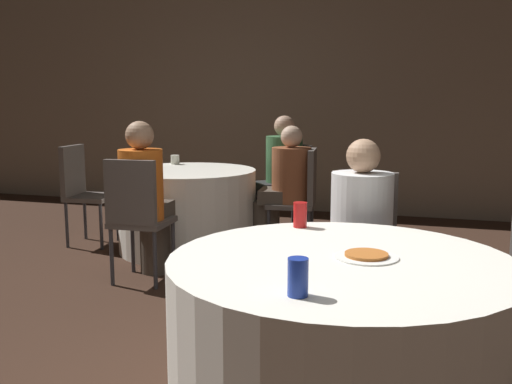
{
  "coord_description": "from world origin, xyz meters",
  "views": [
    {
      "loc": [
        0.51,
        -2.23,
        1.33
      ],
      "look_at": [
        -0.41,
        0.78,
        0.83
      ],
      "focal_mm": 40.0,
      "sensor_mm": 36.0,
      "label": 1
    }
  ],
  "objects": [
    {
      "name": "wall_back",
      "position": [
        0.0,
        4.57,
        1.4
      ],
      "size": [
        16.0,
        0.06,
        2.8
      ],
      "color": "gray",
      "rests_on": "ground_plane"
    },
    {
      "name": "table_near",
      "position": [
        0.21,
        -0.09,
        0.36
      ],
      "size": [
        1.36,
        1.36,
        0.73
      ],
      "color": "white",
      "rests_on": "ground_plane"
    },
    {
      "name": "table_far",
      "position": [
        -1.54,
        2.41,
        0.36
      ],
      "size": [
        1.23,
        1.23,
        0.73
      ],
      "color": "white",
      "rests_on": "ground_plane"
    },
    {
      "name": "chair_near_north",
      "position": [
        0.17,
        1.0,
        0.56
      ],
      "size": [
        0.41,
        0.42,
        0.93
      ],
      "rotation": [
        0.0,
        0.0,
        -3.11
      ],
      "color": "#59514C",
      "rests_on": "ground_plane"
    },
    {
      "name": "chair_far_south",
      "position": [
        -1.49,
        1.38,
        0.56
      ],
      "size": [
        0.42,
        0.42,
        0.93
      ],
      "rotation": [
        0.0,
        0.0,
        0.05
      ],
      "color": "#59514C",
      "rests_on": "ground_plane"
    },
    {
      "name": "chair_far_west",
      "position": [
        -2.57,
        2.31,
        0.56
      ],
      "size": [
        0.44,
        0.44,
        0.93
      ],
      "rotation": [
        0.0,
        0.0,
        -1.48
      ],
      "color": "#59514C",
      "rests_on": "ground_plane"
    },
    {
      "name": "chair_far_east",
      "position": [
        -0.52,
        2.53,
        0.56
      ],
      "size": [
        0.45,
        0.45,
        0.93
      ],
      "rotation": [
        0.0,
        0.0,
        -4.59
      ],
      "color": "#59514C",
      "rests_on": "ground_plane"
    },
    {
      "name": "chair_far_northeast",
      "position": [
        -0.71,
        3.02,
        0.56
      ],
      "size": [
        0.56,
        0.56,
        0.93
      ],
      "rotation": [
        0.0,
        0.0,
        -4.08
      ],
      "color": "#59514C",
      "rests_on": "ground_plane"
    },
    {
      "name": "person_white_shirt",
      "position": [
        0.17,
        0.84,
        0.58
      ],
      "size": [
        0.34,
        0.51,
        1.13
      ],
      "rotation": [
        0.0,
        0.0,
        -3.11
      ],
      "color": "black",
      "rests_on": "ground_plane"
    },
    {
      "name": "person_floral_shirt",
      "position": [
        -0.69,
        2.51,
        0.57
      ],
      "size": [
        0.51,
        0.36,
        1.13
      ],
      "rotation": [
        0.0,
        0.0,
        -4.59
      ],
      "color": "#4C4238",
      "rests_on": "ground_plane"
    },
    {
      "name": "person_orange_shirt",
      "position": [
        -1.5,
        1.54,
        0.6
      ],
      "size": [
        0.33,
        0.5,
        1.19
      ],
      "rotation": [
        0.0,
        0.0,
        0.05
      ],
      "color": "#4C4238",
      "rests_on": "ground_plane"
    },
    {
      "name": "person_green_jacket",
      "position": [
        -0.84,
        2.92,
        0.61
      ],
      "size": [
        0.49,
        0.46,
        1.2
      ],
      "rotation": [
        0.0,
        0.0,
        -4.08
      ],
      "color": "#282828",
      "rests_on": "ground_plane"
    },
    {
      "name": "pizza_plate_near",
      "position": [
        0.3,
        -0.04,
        0.73
      ],
      "size": [
        0.25,
        0.25,
        0.02
      ],
      "color": "white",
      "rests_on": "table_near"
    },
    {
      "name": "soda_can_blue",
      "position": [
        0.14,
        -0.56,
        0.79
      ],
      "size": [
        0.07,
        0.07,
        0.12
      ],
      "color": "#1E38A5",
      "rests_on": "table_near"
    },
    {
      "name": "soda_can_red",
      "position": [
        -0.07,
        0.41,
        0.79
      ],
      "size": [
        0.07,
        0.07,
        0.12
      ],
      "color": "red",
      "rests_on": "table_near"
    },
    {
      "name": "cup_far",
      "position": [
        -1.83,
        2.78,
        0.77
      ],
      "size": [
        0.08,
        0.08,
        0.09
      ],
      "color": "silver",
      "rests_on": "table_far"
    }
  ]
}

